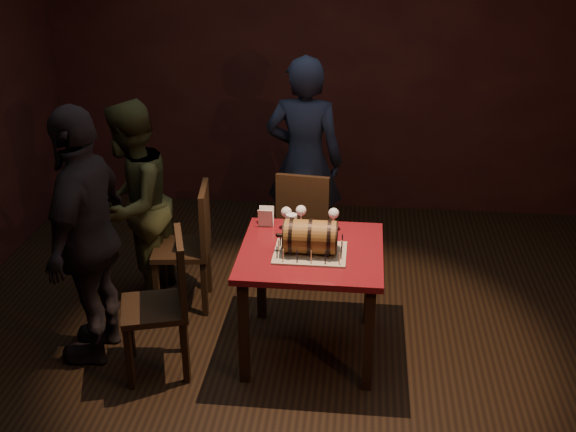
{
  "coord_description": "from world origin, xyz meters",
  "views": [
    {
      "loc": [
        0.44,
        -4.08,
        2.79
      ],
      "look_at": [
        -0.01,
        0.05,
        0.95
      ],
      "focal_mm": 45.0,
      "sensor_mm": 36.0,
      "label": 1
    }
  ],
  "objects_px": {
    "barrel_cake": "(310,237)",
    "wine_glass_right": "(334,214)",
    "wine_glass_mid": "(301,212)",
    "person_left_front": "(88,236)",
    "chair_left_front": "(166,297)",
    "person_back": "(304,162)",
    "person_left_rear": "(132,205)",
    "chair_left_rear": "(192,240)",
    "pub_table": "(311,265)",
    "pint_of_ale": "(292,225)",
    "chair_back": "(305,221)",
    "wine_glass_left": "(286,213)"
  },
  "relations": [
    {
      "from": "wine_glass_mid",
      "to": "person_back",
      "type": "relative_size",
      "value": 0.09
    },
    {
      "from": "chair_back",
      "to": "chair_left_rear",
      "type": "xyz_separation_m",
      "value": [
        -0.78,
        -0.42,
        0.0
      ]
    },
    {
      "from": "wine_glass_mid",
      "to": "person_left_front",
      "type": "distance_m",
      "value": 1.38
    },
    {
      "from": "chair_left_front",
      "to": "wine_glass_right",
      "type": "bearing_deg",
      "value": 31.09
    },
    {
      "from": "person_left_rear",
      "to": "chair_left_rear",
      "type": "bearing_deg",
      "value": 91.23
    },
    {
      "from": "chair_back",
      "to": "person_back",
      "type": "relative_size",
      "value": 0.55
    },
    {
      "from": "wine_glass_left",
      "to": "person_left_rear",
      "type": "relative_size",
      "value": 0.11
    },
    {
      "from": "barrel_cake",
      "to": "person_back",
      "type": "xyz_separation_m",
      "value": [
        -0.16,
        1.42,
        -0.01
      ]
    },
    {
      "from": "wine_glass_left",
      "to": "wine_glass_right",
      "type": "height_order",
      "value": "same"
    },
    {
      "from": "wine_glass_left",
      "to": "chair_left_front",
      "type": "height_order",
      "value": "chair_left_front"
    },
    {
      "from": "wine_glass_mid",
      "to": "chair_back",
      "type": "bearing_deg",
      "value": 92.18
    },
    {
      "from": "wine_glass_mid",
      "to": "chair_left_front",
      "type": "bearing_deg",
      "value": -141.23
    },
    {
      "from": "chair_left_rear",
      "to": "pub_table",
      "type": "bearing_deg",
      "value": -29.45
    },
    {
      "from": "pub_table",
      "to": "pint_of_ale",
      "type": "xyz_separation_m",
      "value": [
        -0.15,
        0.19,
        0.18
      ]
    },
    {
      "from": "chair_left_front",
      "to": "wine_glass_left",
      "type": "bearing_deg",
      "value": 40.7
    },
    {
      "from": "wine_glass_right",
      "to": "chair_back",
      "type": "xyz_separation_m",
      "value": [
        -0.24,
        0.63,
        -0.35
      ]
    },
    {
      "from": "chair_left_rear",
      "to": "person_back",
      "type": "distance_m",
      "value": 1.17
    },
    {
      "from": "chair_back",
      "to": "person_left_front",
      "type": "height_order",
      "value": "person_left_front"
    },
    {
      "from": "wine_glass_mid",
      "to": "chair_left_rear",
      "type": "distance_m",
      "value": 0.89
    },
    {
      "from": "chair_left_front",
      "to": "person_back",
      "type": "height_order",
      "value": "person_back"
    },
    {
      "from": "chair_left_rear",
      "to": "person_left_rear",
      "type": "distance_m",
      "value": 0.5
    },
    {
      "from": "pub_table",
      "to": "pint_of_ale",
      "type": "distance_m",
      "value": 0.3
    },
    {
      "from": "wine_glass_right",
      "to": "chair_back",
      "type": "bearing_deg",
      "value": 110.97
    },
    {
      "from": "chair_back",
      "to": "person_left_rear",
      "type": "height_order",
      "value": "person_left_rear"
    },
    {
      "from": "barrel_cake",
      "to": "person_left_rear",
      "type": "xyz_separation_m",
      "value": [
        -1.33,
        0.61,
        -0.11
      ]
    },
    {
      "from": "person_back",
      "to": "person_left_rear",
      "type": "distance_m",
      "value": 1.42
    },
    {
      "from": "pub_table",
      "to": "chair_left_front",
      "type": "bearing_deg",
      "value": -161.03
    },
    {
      "from": "barrel_cake",
      "to": "wine_glass_left",
      "type": "xyz_separation_m",
      "value": [
        -0.19,
        0.35,
        -0.0
      ]
    },
    {
      "from": "pint_of_ale",
      "to": "person_left_front",
      "type": "height_order",
      "value": "person_left_front"
    },
    {
      "from": "barrel_cake",
      "to": "person_left_rear",
      "type": "bearing_deg",
      "value": 155.28
    },
    {
      "from": "wine_glass_right",
      "to": "person_left_rear",
      "type": "xyz_separation_m",
      "value": [
        -1.46,
        0.25,
        -0.11
      ]
    },
    {
      "from": "barrel_cake",
      "to": "chair_left_rear",
      "type": "relative_size",
      "value": 0.41
    },
    {
      "from": "pub_table",
      "to": "person_back",
      "type": "distance_m",
      "value": 1.38
    },
    {
      "from": "barrel_cake",
      "to": "wine_glass_right",
      "type": "height_order",
      "value": "barrel_cake"
    },
    {
      "from": "barrel_cake",
      "to": "person_left_front",
      "type": "height_order",
      "value": "person_left_front"
    },
    {
      "from": "pub_table",
      "to": "person_left_front",
      "type": "xyz_separation_m",
      "value": [
        -1.39,
        -0.16,
        0.21
      ]
    },
    {
      "from": "chair_back",
      "to": "person_left_front",
      "type": "xyz_separation_m",
      "value": [
        -1.27,
        -1.09,
        0.33
      ]
    },
    {
      "from": "wine_glass_left",
      "to": "person_left_rear",
      "type": "bearing_deg",
      "value": 166.89
    },
    {
      "from": "chair_back",
      "to": "pub_table",
      "type": "bearing_deg",
      "value": -82.65
    },
    {
      "from": "wine_glass_left",
      "to": "chair_left_front",
      "type": "distance_m",
      "value": 0.96
    },
    {
      "from": "barrel_cake",
      "to": "person_left_rear",
      "type": "height_order",
      "value": "person_left_rear"
    },
    {
      "from": "pub_table",
      "to": "person_back",
      "type": "relative_size",
      "value": 0.53
    },
    {
      "from": "pub_table",
      "to": "wine_glass_right",
      "type": "distance_m",
      "value": 0.4
    },
    {
      "from": "chair_left_front",
      "to": "person_left_front",
      "type": "xyz_separation_m",
      "value": [
        -0.52,
        0.14,
        0.33
      ]
    },
    {
      "from": "barrel_cake",
      "to": "chair_left_rear",
      "type": "distance_m",
      "value": 1.12
    },
    {
      "from": "barrel_cake",
      "to": "person_back",
      "type": "relative_size",
      "value": 0.23
    },
    {
      "from": "pint_of_ale",
      "to": "person_back",
      "type": "height_order",
      "value": "person_back"
    },
    {
      "from": "person_left_rear",
      "to": "chair_left_front",
      "type": "bearing_deg",
      "value": 35.54
    },
    {
      "from": "person_left_front",
      "to": "chair_left_rear",
      "type": "bearing_deg",
      "value": 146.17
    },
    {
      "from": "pub_table",
      "to": "wine_glass_mid",
      "type": "height_order",
      "value": "wine_glass_mid"
    }
  ]
}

